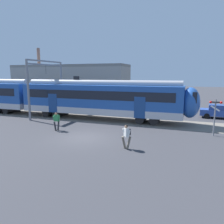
# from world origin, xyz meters

# --- Properties ---
(ground_plane) EXTENTS (160.00, 160.00, 0.00)m
(ground_plane) POSITION_xyz_m (0.00, 0.00, 0.00)
(ground_plane) COLOR #38383D
(track_bed) EXTENTS (80.00, 4.40, 0.01)m
(track_bed) POSITION_xyz_m (-12.76, 7.15, 0.01)
(track_bed) COLOR slate
(track_bed) RESTS_ON ground
(commuter_train) EXTENTS (38.05, 3.07, 4.73)m
(commuter_train) POSITION_xyz_m (-10.28, 7.15, 2.25)
(commuter_train) COLOR silver
(commuter_train) RESTS_ON ground
(pedestrian_green) EXTENTS (0.54, 0.67, 1.67)m
(pedestrian_green) POSITION_xyz_m (-3.27, 1.18, 0.99)
(pedestrian_green) COLOR #28282D
(pedestrian_green) RESTS_ON ground
(pedestrian_white) EXTENTS (0.69, 0.50, 1.67)m
(pedestrian_white) POSITION_xyz_m (3.89, -1.38, 0.99)
(pedestrian_white) COLOR #6B6051
(pedestrian_white) RESTS_ON ground
(parked_car_blue) EXTENTS (4.09, 1.93, 1.54)m
(parked_car_blue) POSITION_xyz_m (10.90, 12.10, 0.78)
(parked_car_blue) COLOR #284799
(parked_car_blue) RESTS_ON ground
(catenary_gantry) EXTENTS (0.24, 6.64, 6.53)m
(catenary_gantry) POSITION_xyz_m (-8.51, 7.15, 4.31)
(catenary_gantry) COLOR gray
(catenary_gantry) RESTS_ON ground
(crossing_signal) EXTENTS (0.96, 0.21, 3.00)m
(crossing_signal) POSITION_xyz_m (9.68, 4.02, 2.01)
(crossing_signal) COLOR gray
(crossing_signal) RESTS_ON ground
(background_building) EXTENTS (18.88, 5.00, 9.20)m
(background_building) POSITION_xyz_m (-10.61, 15.95, 3.21)
(background_building) COLOR gray
(background_building) RESTS_ON ground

